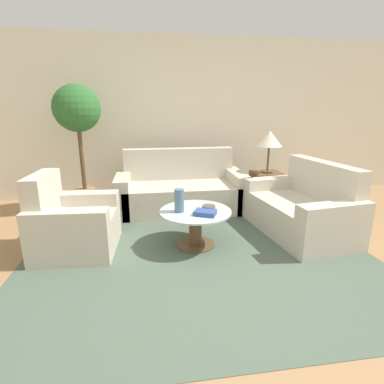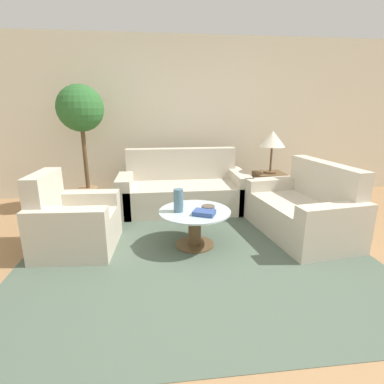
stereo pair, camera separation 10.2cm
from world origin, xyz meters
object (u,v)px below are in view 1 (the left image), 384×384
object	(u,v)px
sofa_main	(181,190)
book_stack	(205,213)
loveseat	(303,210)
potted_plant	(78,118)
table_lamp	(269,140)
vase	(179,201)
armchair	(71,226)
bowl	(209,208)
coffee_table	(195,223)

from	to	relation	value
sofa_main	book_stack	distance (m)	1.46
loveseat	book_stack	distance (m)	1.34
potted_plant	table_lamp	bearing A→B (deg)	-6.70
potted_plant	vase	bearing A→B (deg)	-49.94
armchair	loveseat	bearing A→B (deg)	-84.40
armchair	book_stack	size ratio (longest dim) A/B	3.25
potted_plant	book_stack	bearing A→B (deg)	-47.17
armchair	potted_plant	bearing A→B (deg)	8.04
bowl	book_stack	xyz separation A→B (m)	(-0.06, -0.13, -0.00)
vase	potted_plant	bearing A→B (deg)	130.06
potted_plant	bowl	bearing A→B (deg)	-43.67
book_stack	bowl	bearing A→B (deg)	88.31
table_lamp	potted_plant	size ratio (longest dim) A/B	0.34
armchair	book_stack	bearing A→B (deg)	-95.93
sofa_main	vase	size ratio (longest dim) A/B	7.51
sofa_main	coffee_table	distance (m)	1.30
loveseat	book_stack	bearing A→B (deg)	-83.16
potted_plant	coffee_table	bearing A→B (deg)	-46.06
loveseat	coffee_table	bearing A→B (deg)	-89.84
sofa_main	vase	xyz separation A→B (m)	(-0.16, -1.31, 0.26)
bowl	table_lamp	bearing A→B (deg)	46.19
coffee_table	loveseat	bearing A→B (deg)	7.88
coffee_table	table_lamp	xyz separation A→B (m)	(1.29, 1.17, 0.77)
sofa_main	bowl	bearing A→B (deg)	-83.09
vase	book_stack	xyz separation A→B (m)	(0.26, -0.14, -0.10)
armchair	vase	xyz separation A→B (m)	(1.15, -0.09, 0.26)
table_lamp	book_stack	distance (m)	1.88
sofa_main	armchair	distance (m)	1.79
potted_plant	loveseat	bearing A→B (deg)	-24.94
potted_plant	vase	world-z (taller)	potted_plant
table_lamp	potted_plant	bearing A→B (deg)	173.30
vase	coffee_table	bearing A→B (deg)	2.70
potted_plant	bowl	distance (m)	2.37
coffee_table	potted_plant	world-z (taller)	potted_plant
coffee_table	potted_plant	bearing A→B (deg)	133.94
book_stack	coffee_table	bearing A→B (deg)	143.95
loveseat	coffee_table	world-z (taller)	loveseat
vase	bowl	xyz separation A→B (m)	(0.32, -0.01, -0.10)
loveseat	vase	world-z (taller)	loveseat
loveseat	vase	size ratio (longest dim) A/B	5.95
potted_plant	vase	size ratio (longest dim) A/B	7.20
potted_plant	book_stack	distance (m)	2.41
loveseat	potted_plant	distance (m)	3.27
table_lamp	vase	xyz separation A→B (m)	(-1.46, -1.18, -0.50)
vase	sofa_main	bearing A→B (deg)	83.02
loveseat	bowl	bearing A→B (deg)	-88.10
sofa_main	bowl	distance (m)	1.34
coffee_table	potted_plant	xyz separation A→B (m)	(-1.44, 1.49, 1.08)
potted_plant	book_stack	size ratio (longest dim) A/B	6.77
loveseat	vase	bearing A→B (deg)	-90.43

